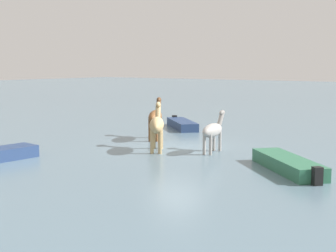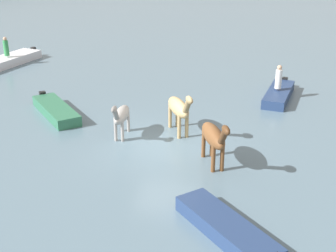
{
  "view_description": "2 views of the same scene",
  "coord_description": "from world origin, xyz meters",
  "px_view_note": "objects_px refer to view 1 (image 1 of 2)",
  "views": [
    {
      "loc": [
        16.86,
        11.79,
        3.62
      ],
      "look_at": [
        0.58,
        -0.09,
        0.98
      ],
      "focal_mm": 50.24,
      "sensor_mm": 36.0,
      "label": 1
    },
    {
      "loc": [
        -15.56,
        -4.72,
        7.57
      ],
      "look_at": [
        0.42,
        0.07,
        0.64
      ],
      "focal_mm": 48.82,
      "sensor_mm": 36.0,
      "label": 2
    }
  ],
  "objects_px": {
    "horse_gray_outer": "(213,130)",
    "boat_launch_far": "(288,166)",
    "horse_chestnut_trailing": "(157,125)",
    "boat_tender_starboard": "(182,126)",
    "horse_dark_mare": "(155,117)"
  },
  "relations": [
    {
      "from": "horse_gray_outer",
      "to": "boat_launch_far",
      "type": "bearing_deg",
      "value": -118.63
    },
    {
      "from": "horse_chestnut_trailing",
      "to": "boat_tender_starboard",
      "type": "relative_size",
      "value": 0.7
    },
    {
      "from": "boat_tender_starboard",
      "to": "horse_gray_outer",
      "type": "bearing_deg",
      "value": -4.34
    },
    {
      "from": "horse_dark_mare",
      "to": "boat_launch_far",
      "type": "distance_m",
      "value": 8.42
    },
    {
      "from": "horse_gray_outer",
      "to": "boat_launch_far",
      "type": "xyz_separation_m",
      "value": [
        1.43,
        3.83,
        -0.77
      ]
    },
    {
      "from": "horse_dark_mare",
      "to": "boat_launch_far",
      "type": "relative_size",
      "value": 0.69
    },
    {
      "from": "horse_gray_outer",
      "to": "horse_chestnut_trailing",
      "type": "bearing_deg",
      "value": 108.06
    },
    {
      "from": "horse_dark_mare",
      "to": "boat_tender_starboard",
      "type": "bearing_deg",
      "value": -12.19
    },
    {
      "from": "horse_dark_mare",
      "to": "boat_tender_starboard",
      "type": "relative_size",
      "value": 0.72
    },
    {
      "from": "horse_chestnut_trailing",
      "to": "horse_gray_outer",
      "type": "relative_size",
      "value": 1.07
    },
    {
      "from": "horse_chestnut_trailing",
      "to": "horse_gray_outer",
      "type": "distance_m",
      "value": 2.37
    },
    {
      "from": "horse_chestnut_trailing",
      "to": "horse_dark_mare",
      "type": "xyz_separation_m",
      "value": [
        -2.41,
        -1.93,
        -0.01
      ]
    },
    {
      "from": "boat_launch_far",
      "to": "boat_tender_starboard",
      "type": "bearing_deg",
      "value": 5.38
    },
    {
      "from": "horse_gray_outer",
      "to": "horse_dark_mare",
      "type": "bearing_deg",
      "value": 63.26
    },
    {
      "from": "horse_gray_outer",
      "to": "boat_launch_far",
      "type": "relative_size",
      "value": 0.62
    }
  ]
}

